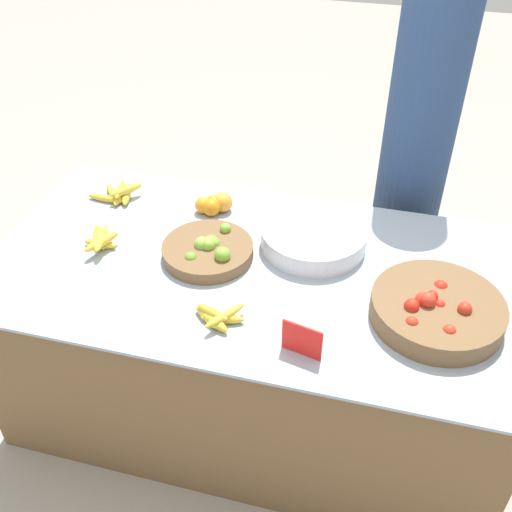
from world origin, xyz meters
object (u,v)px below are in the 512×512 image
Objects in this scene: metal_bowl at (313,237)px; price_sign at (302,340)px; vendor_person at (413,168)px; tomato_basket at (437,310)px; lime_bowl at (208,250)px.

price_sign is at bearing -83.21° from metal_bowl.
vendor_person is (0.26, 1.09, 0.01)m from price_sign.
metal_bowl is (-0.44, 0.28, -0.00)m from tomato_basket.
vendor_person is (0.32, 0.55, 0.02)m from metal_bowl.
metal_bowl is 0.64m from vendor_person.
lime_bowl is at bearing -133.05° from vendor_person.
tomato_basket is 3.34× the size of price_sign.
lime_bowl is 2.61× the size of price_sign.
tomato_basket is 1.09× the size of metal_bowl.
lime_bowl is 0.55m from price_sign.
lime_bowl is 0.80m from tomato_basket.
vendor_person is (-0.12, 0.83, 0.02)m from tomato_basket.
price_sign reaches higher than lime_bowl.
price_sign is 1.12m from vendor_person.
vendor_person is at bearing 89.16° from price_sign.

